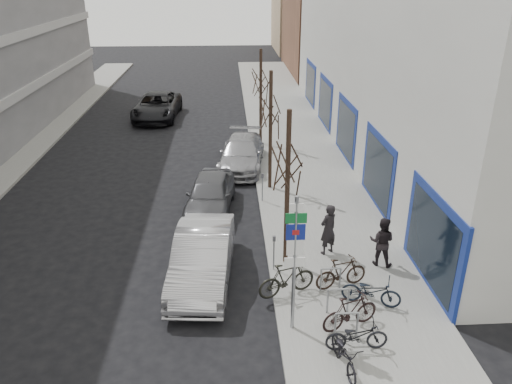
{
  "coord_description": "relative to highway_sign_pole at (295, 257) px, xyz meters",
  "views": [
    {
      "loc": [
        0.73,
        -11.21,
        9.31
      ],
      "look_at": [
        1.69,
        5.28,
        2.0
      ],
      "focal_mm": 35.0,
      "sensor_mm": 36.0,
      "label": 1
    }
  ],
  "objects": [
    {
      "name": "bike_mid_inner",
      "position": [
        0.01,
        1.58,
        -1.73
      ],
      "size": [
        1.97,
        1.18,
        1.15
      ],
      "primitive_type": "imported",
      "rotation": [
        0.0,
        0.0,
        1.92
      ],
      "color": "black",
      "rests_on": "sidewalk_east"
    },
    {
      "name": "brick_building_far",
      "position": [
        10.6,
        40.01,
        1.54
      ],
      "size": [
        12.0,
        14.0,
        8.0
      ],
      "primitive_type": "cube",
      "color": "brown",
      "rests_on": "ground"
    },
    {
      "name": "bike_far_curb",
      "position": [
        1.57,
        -0.96,
        -1.8
      ],
      "size": [
        1.67,
        0.52,
        1.02
      ],
      "primitive_type": "imported",
      "rotation": [
        0.0,
        0.0,
        1.58
      ],
      "color": "black",
      "rests_on": "sidewalk_east"
    },
    {
      "name": "parked_car_mid",
      "position": [
        -2.49,
        7.97,
        -1.69
      ],
      "size": [
        2.34,
        4.71,
        1.54
      ],
      "primitive_type": "imported",
      "rotation": [
        0.0,
        0.0,
        -0.12
      ],
      "color": "#4B4C50",
      "rests_on": "ground"
    },
    {
      "name": "sidewalk_east",
      "position": [
        2.1,
        10.01,
        -2.38
      ],
      "size": [
        5.0,
        70.0,
        0.15
      ],
      "primitive_type": "cube",
      "color": "slate",
      "rests_on": "ground"
    },
    {
      "name": "meter_back",
      "position": [
        -0.25,
        14.01,
        -1.54
      ],
      "size": [
        0.1,
        0.08,
        1.27
      ],
      "color": "gray",
      "rests_on": "sidewalk_east"
    },
    {
      "name": "tree_far",
      "position": [
        0.2,
        16.51,
        1.65
      ],
      "size": [
        1.8,
        1.8,
        5.5
      ],
      "color": "black",
      "rests_on": "ground"
    },
    {
      "name": "parked_car_front",
      "position": [
        -2.6,
        2.79,
        -1.62
      ],
      "size": [
        2.16,
        5.21,
        1.68
      ],
      "primitive_type": "imported",
      "rotation": [
        0.0,
        0.0,
        -0.08
      ],
      "color": "#B4B4BA",
      "rests_on": "ground"
    },
    {
      "name": "meter_front",
      "position": [
        -0.25,
        3.01,
        -1.54
      ],
      "size": [
        0.1,
        0.08,
        1.27
      ],
      "color": "gray",
      "rests_on": "sidewalk_east"
    },
    {
      "name": "bike_far_inner",
      "position": [
        1.77,
        1.89,
        -1.77
      ],
      "size": [
        1.84,
        0.98,
        1.07
      ],
      "primitive_type": "imported",
      "rotation": [
        0.0,
        0.0,
        1.84
      ],
      "color": "black",
      "rests_on": "sidewalk_east"
    },
    {
      "name": "tan_building_far",
      "position": [
        11.1,
        55.01,
        2.04
      ],
      "size": [
        13.0,
        12.0,
        9.0
      ],
      "primitive_type": "cube",
      "color": "#937A5B",
      "rests_on": "ground"
    },
    {
      "name": "bike_mid_curb",
      "position": [
        2.48,
        0.95,
        -1.77
      ],
      "size": [
        1.84,
        1.1,
        1.08
      ],
      "primitive_type": "imported",
      "rotation": [
        0.0,
        0.0,
        1.22
      ],
      "color": "black",
      "rests_on": "sidewalk_east"
    },
    {
      "name": "bike_near_right",
      "position": [
        1.6,
        -0.08,
        -1.77
      ],
      "size": [
        1.85,
        1.11,
        1.08
      ],
      "primitive_type": "imported",
      "rotation": [
        0.0,
        0.0,
        1.92
      ],
      "color": "black",
      "rests_on": "sidewalk_east"
    },
    {
      "name": "parked_car_back",
      "position": [
        -1.0,
        13.04,
        -1.7
      ],
      "size": [
        2.77,
        5.45,
        1.52
      ],
      "primitive_type": "imported",
      "rotation": [
        0.0,
        0.0,
        -0.13
      ],
      "color": "#939397",
      "rests_on": "ground"
    },
    {
      "name": "ground",
      "position": [
        -2.4,
        0.01,
        -2.46
      ],
      "size": [
        120.0,
        120.0,
        0.0
      ],
      "primitive_type": "plane",
      "color": "black",
      "rests_on": "ground"
    },
    {
      "name": "pedestrian_far",
      "position": [
        3.39,
        3.15,
        -1.43
      ],
      "size": [
        0.77,
        0.67,
        1.76
      ],
      "primitive_type": "imported",
      "rotation": [
        0.0,
        0.0,
        2.72
      ],
      "color": "black",
      "rests_on": "sidewalk_east"
    },
    {
      "name": "meter_mid",
      "position": [
        -0.25,
        8.51,
        -1.54
      ],
      "size": [
        0.1,
        0.08,
        1.27
      ],
      "color": "gray",
      "rests_on": "sidewalk_east"
    },
    {
      "name": "tree_near",
      "position": [
        0.2,
        3.51,
        1.65
      ],
      "size": [
        1.8,
        1.8,
        5.5
      ],
      "color": "black",
      "rests_on": "ground"
    },
    {
      "name": "tree_mid",
      "position": [
        0.2,
        10.01,
        1.65
      ],
      "size": [
        1.8,
        1.8,
        5.5
      ],
      "color": "black",
      "rests_on": "ground"
    },
    {
      "name": "pedestrian_near",
      "position": [
        1.73,
        3.98,
        -1.37
      ],
      "size": [
        0.82,
        0.74,
        1.88
      ],
      "primitive_type": "imported",
      "rotation": [
        0.0,
        0.0,
        3.69
      ],
      "color": "black",
      "rests_on": "sidewalk_east"
    },
    {
      "name": "bike_near_left",
      "position": [
        1.1,
        -1.61,
        -1.8
      ],
      "size": [
        0.74,
        1.71,
        1.01
      ],
      "primitive_type": "imported",
      "rotation": [
        0.0,
        0.0,
        0.14
      ],
      "color": "black",
      "rests_on": "sidewalk_east"
    },
    {
      "name": "highway_sign_pole",
      "position": [
        0.0,
        0.0,
        0.0
      ],
      "size": [
        0.55,
        0.1,
        4.2
      ],
      "color": "gray",
      "rests_on": "ground"
    },
    {
      "name": "bike_rack",
      "position": [
        1.4,
        0.61,
        -1.8
      ],
      "size": [
        0.66,
        2.26,
        0.83
      ],
      "color": "gray",
      "rests_on": "sidewalk_east"
    },
    {
      "name": "lane_car",
      "position": [
        -6.52,
        22.89,
        -1.62
      ],
      "size": [
        3.1,
        6.19,
        1.68
      ],
      "primitive_type": "imported",
      "rotation": [
        0.0,
        0.0,
        -0.05
      ],
      "color": "black",
      "rests_on": "ground"
    }
  ]
}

